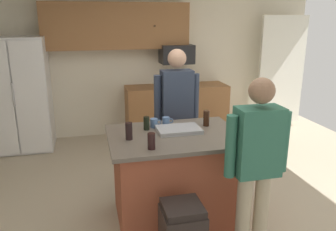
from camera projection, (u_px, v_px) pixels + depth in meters
floor at (181, 209)px, 3.79m from camera, size 7.04×7.04×0.00m
back_wall at (140, 62)px, 6.04m from camera, size 6.40×0.10×2.60m
french_door_window_panel at (281, 71)px, 6.31m from camera, size 0.90×0.06×2.00m
cabinet_run_upper at (117, 26)px, 5.59m from camera, size 2.40×0.38×0.75m
cabinet_run_lower at (176, 110)px, 6.11m from camera, size 1.80×0.63×0.90m
refrigerator at (18, 95)px, 5.31m from camera, size 0.94×0.76×1.79m
microwave_over_range at (177, 54)px, 5.85m from camera, size 0.56×0.40×0.32m
kitchen_island at (175, 176)px, 3.52m from camera, size 1.33×0.97×0.94m
person_guest_by_door at (256, 159)px, 2.84m from camera, size 0.57×0.22×1.61m
person_host_foreground at (177, 108)px, 4.19m from camera, size 0.57×0.22×1.71m
glass_pilsner at (206, 118)px, 3.64m from camera, size 0.07×0.07×0.17m
mug_blue_stoneware at (154, 123)px, 3.60m from camera, size 0.12×0.08×0.09m
mug_ceramic_white at (166, 122)px, 3.64m from camera, size 0.12×0.08×0.10m
tumbler_amber at (146, 123)px, 3.51m from camera, size 0.06×0.06×0.14m
glass_dark_ale at (129, 131)px, 3.23m from camera, size 0.07×0.07×0.17m
glass_stout_tall at (151, 141)px, 3.00m from camera, size 0.07×0.07×0.15m
serving_tray at (179, 130)px, 3.47m from camera, size 0.44×0.30×0.04m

